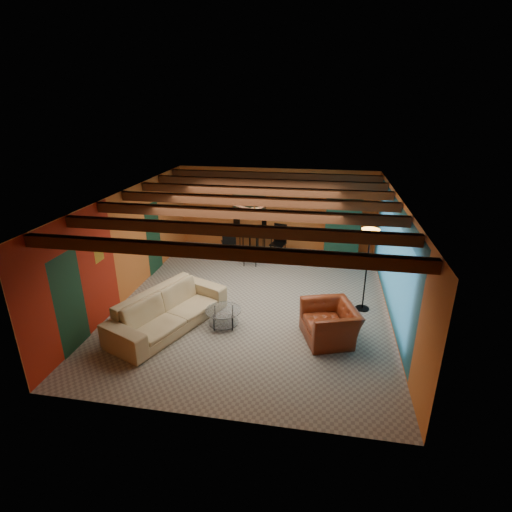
% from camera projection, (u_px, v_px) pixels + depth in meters
% --- Properties ---
extents(room, '(6.52, 8.01, 2.71)m').
position_uv_depth(room, '(255.00, 209.00, 9.22)').
color(room, gray).
rests_on(room, ground).
extents(sofa, '(2.13, 3.04, 0.83)m').
position_uv_depth(sofa, '(168.00, 310.00, 8.72)').
color(sofa, tan).
rests_on(sofa, ground).
extents(armchair, '(1.35, 1.44, 0.76)m').
position_uv_depth(armchair, '(330.00, 323.00, 8.29)').
color(armchair, maroon).
rests_on(armchair, ground).
extents(coffee_table, '(0.95, 0.95, 0.41)m').
position_uv_depth(coffee_table, '(223.00, 318.00, 8.83)').
color(coffee_table, white).
rests_on(coffee_table, ground).
extents(dining_table, '(2.62, 2.62, 1.11)m').
position_uv_depth(dining_table, '(254.00, 238.00, 12.81)').
color(dining_table, silver).
rests_on(dining_table, ground).
extents(armoire, '(1.05, 0.53, 1.83)m').
position_uv_depth(armoire, '(342.00, 228.00, 12.69)').
color(armoire, brown).
rests_on(armoire, ground).
extents(floor_lamp, '(0.54, 0.54, 2.04)m').
position_uv_depth(floor_lamp, '(366.00, 270.00, 9.24)').
color(floor_lamp, black).
rests_on(floor_lamp, ground).
extents(ceiling_fan, '(1.50, 1.50, 0.44)m').
position_uv_depth(ceiling_fan, '(255.00, 211.00, 9.12)').
color(ceiling_fan, '#472614').
rests_on(ceiling_fan, ceiling).
extents(painting, '(1.05, 0.03, 0.65)m').
position_uv_depth(painting, '(249.00, 200.00, 13.15)').
color(painting, black).
rests_on(painting, wall_back).
extents(potted_plant, '(0.59, 0.56, 0.52)m').
position_uv_depth(potted_plant, '(345.00, 191.00, 12.25)').
color(potted_plant, '#26661E').
rests_on(potted_plant, armoire).
extents(vase, '(0.21, 0.21, 0.21)m').
position_uv_depth(vase, '(254.00, 219.00, 12.56)').
color(vase, orange).
rests_on(vase, dining_table).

